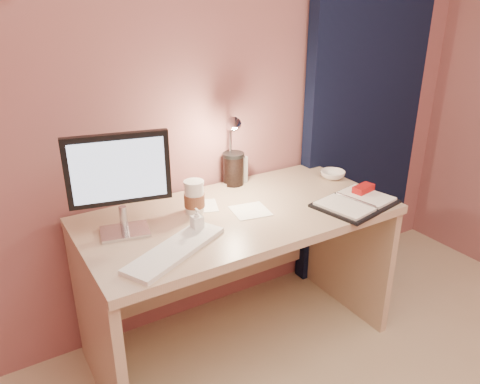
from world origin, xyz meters
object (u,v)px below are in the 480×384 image
desk (231,249)px  dark_jar (233,170)px  keyboard (175,250)px  lotion_bottle (197,220)px  product_box (236,170)px  desk_lamp (246,142)px  monitor (119,176)px  bowl (333,175)px  coffee_cup (194,198)px  planner (356,201)px

desk → dark_jar: (0.15, 0.22, 0.30)m
keyboard → lotion_bottle: bearing=9.7°
dark_jar → product_box: size_ratio=1.08×
dark_jar → desk_lamp: size_ratio=0.39×
lotion_bottle → product_box: bearing=42.5°
monitor → bowl: bearing=13.4°
keyboard → product_box: bearing=14.2°
desk → lotion_bottle: 0.39m
coffee_cup → product_box: 0.40m
bowl → product_box: bearing=154.7°
desk → bowl: (0.64, 0.02, 0.25)m
desk → desk_lamp: 0.52m
desk → lotion_bottle: size_ratio=13.96×
coffee_cup → dark_jar: (0.32, 0.20, 0.01)m
desk → monitor: 0.69m
monitor → desk_lamp: monitor is taller
bowl → product_box: (-0.46, 0.22, 0.05)m
product_box → desk_lamp: desk_lamp is taller
desk_lamp → monitor: bearing=-144.6°
bowl → dark_jar: size_ratio=0.86×
keyboard → dark_jar: dark_jar is taller
keyboard → dark_jar: size_ratio=3.08×
monitor → keyboard: (0.11, -0.24, -0.24)m
coffee_cup → dark_jar: bearing=31.8°
keyboard → desk: bearing=5.9°
desk → dark_jar: bearing=56.6°
lotion_bottle → monitor: bearing=152.7°
coffee_cup → lotion_bottle: (-0.07, -0.17, -0.02)m
desk → desk_lamp: (0.17, 0.14, 0.47)m
keyboard → dark_jar: 0.72m
planner → desk_lamp: bearing=116.6°
desk → planner: (0.51, -0.29, 0.24)m
dark_jar → desk_lamp: desk_lamp is taller
planner → product_box: size_ratio=2.91×
product_box → monitor: bearing=-168.2°
monitor → dark_jar: bearing=31.5°
keyboard → desk_lamp: bearing=8.1°
monitor → coffee_cup: (0.33, 0.03, -0.18)m
desk → monitor: (-0.50, -0.01, 0.48)m
desk → product_box: 0.42m
keyboard → product_box: size_ratio=3.33×
keyboard → dark_jar: bearing=14.6°
desk_lamp → product_box: bearing=112.5°
keyboard → product_box: (0.56, 0.49, 0.06)m
desk → monitor: monitor is taller
monitor → product_box: monitor is taller
bowl → keyboard: bearing=-165.2°
coffee_cup → desk_lamp: bearing=18.5°
lotion_bottle → desk_lamp: (0.41, 0.28, 0.19)m
planner → product_box: (-0.33, 0.52, 0.06)m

